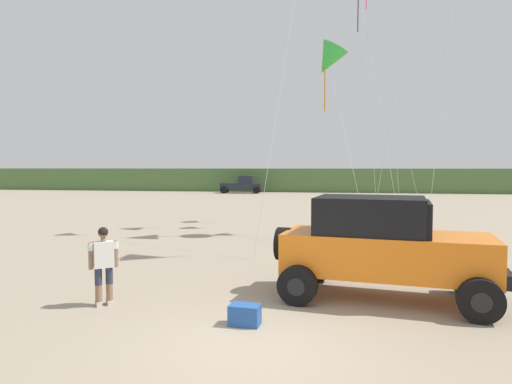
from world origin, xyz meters
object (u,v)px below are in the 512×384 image
Objects in this scene: cooler_box at (245,315)px; person_watching at (104,262)px; jeep at (383,245)px; kite_yellow_diamond at (329,60)px; distant_pickup at (242,185)px.

person_watching is at bearing 172.76° from cooler_box.
jeep is 11.35m from kite_yellow_diamond.
jeep is 1.05× the size of distant_pickup.
cooler_box is 0.07× the size of kite_yellow_diamond.
kite_yellow_diamond is (1.36, 11.54, 7.26)m from cooler_box.
cooler_box is 0.12× the size of distant_pickup.
person_watching reaches higher than cooler_box.
cooler_box is 43.12m from distant_pickup.
person_watching is 3.30m from cooler_box.
distant_pickup reaches higher than cooler_box.
jeep is at bearing -74.31° from distant_pickup.
cooler_box is at bearing -78.52° from distant_pickup.
jeep is at bearing 14.49° from person_watching.
distant_pickup reaches higher than person_watching.
distant_pickup is (-8.58, 42.25, 0.75)m from cooler_box.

